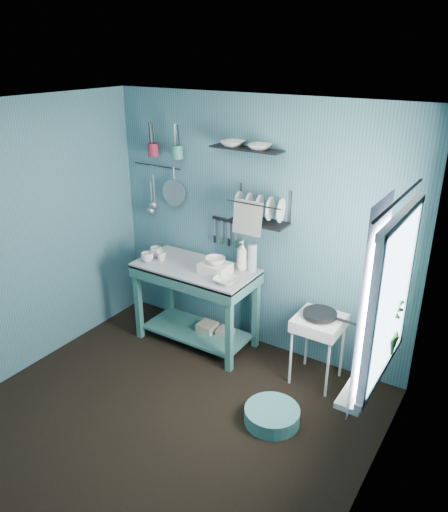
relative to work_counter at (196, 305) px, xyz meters
The scene contains 35 objects.
floor 1.31m from the work_counter, 67.41° to the right, with size 3.20×3.20×0.00m, color black.
ceiling 2.41m from the work_counter, 67.41° to the right, with size 3.20×3.20×0.00m, color silver.
wall_back 1.01m from the work_counter, 36.77° to the left, with size 3.20×3.20×0.00m, color #396674.
wall_left 1.80m from the work_counter, 134.49° to the right, with size 3.00×3.00×0.00m, color #396674.
wall_right 2.51m from the work_counter, 28.86° to the right, with size 3.00×3.00×0.00m, color #396674.
work_counter is the anchor object (origin of this frame).
mug_left 0.70m from the work_counter, 161.57° to the right, with size 0.12×0.12×0.10m, color silver.
mug_mid 0.61m from the work_counter, behind, with size 0.10×0.10×0.09m, color silver.
mug_right 0.69m from the work_counter, behind, with size 0.12×0.12×0.10m, color silver.
wash_tub 0.54m from the work_counter, ahead, with size 0.28×0.22×0.10m, color silver.
tub_bowl 0.62m from the work_counter, ahead, with size 0.20×0.20×0.06m, color silver.
soap_bottle 0.74m from the work_counter, 25.46° to the left, with size 0.12×0.12×0.30m, color silver.
water_bottle 0.80m from the work_counter, 22.93° to the left, with size 0.09×0.09×0.28m, color #A5B4B8.
counter_bowl 0.66m from the work_counter, 18.43° to the right, with size 0.22×0.22×0.05m, color silver.
hotplate_stand 1.31m from the work_counter, ahead, with size 0.41×0.41×0.66m, color white.
frying_pan 1.34m from the work_counter, ahead, with size 0.30×0.30×0.04m, color black.
knife_strip 0.92m from the work_counter, 65.19° to the left, with size 0.32×0.02×0.03m, color black.
dish_rack 1.25m from the work_counter, 21.27° to the left, with size 0.55×0.24×0.32m, color black.
upper_shelf 1.67m from the work_counter, 31.87° to the left, with size 0.70×0.18×0.01m, color black.
shelf_bowl_left 1.67m from the work_counter, 43.57° to the left, with size 0.21×0.21×0.05m, color silver.
shelf_bowl_right 1.75m from the work_counter, 24.93° to the left, with size 0.21×0.21×0.05m, color silver.
utensil_cup_magenta 1.65m from the work_counter, 158.42° to the left, with size 0.11×0.11×0.13m, color #9F1D3A.
utensil_cup_teal 1.55m from the work_counter, 144.54° to the left, with size 0.11×0.11×0.13m, color teal.
colander 1.18m from the work_counter, 147.26° to the left, with size 0.28×0.28×0.03m, color #979A9F.
ladle_outer 1.32m from the work_counter, 157.26° to the left, with size 0.01×0.01×0.30m, color #979A9F.
ladle_inner 1.29m from the work_counter, 158.32° to the left, with size 0.01×0.01×0.30m, color #979A9F.
hook_rail 1.51m from the work_counter, 155.02° to the left, with size 0.01×0.01×0.60m, color black.
window_glass 2.38m from the work_counter, 18.61° to the right, with size 1.10×1.10×0.00m, color white.
windowsill 2.13m from the work_counter, 19.36° to the right, with size 0.16×0.95×0.04m, color white.
curtain 2.45m from the work_counter, 26.48° to the right, with size 1.35×1.35×0.00m, color silver.
curtain_rod 2.68m from the work_counter, 19.00° to the right, with size 0.02×0.02×1.05m, color black.
potted_plant 2.12m from the work_counter, 14.22° to the right, with size 0.26×0.26×0.47m, color #2B6528.
storage_tin_large 0.34m from the work_counter, 26.57° to the left, with size 0.18×0.18×0.22m, color gray.
storage_tin_small 0.45m from the work_counter, 14.93° to the left, with size 0.15×0.15×0.20m, color gray.
floor_basin 1.45m from the work_counter, 28.44° to the right, with size 0.46×0.46×0.13m, color teal.
Camera 1 is at (2.19, -2.50, 2.88)m, focal length 35.00 mm.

